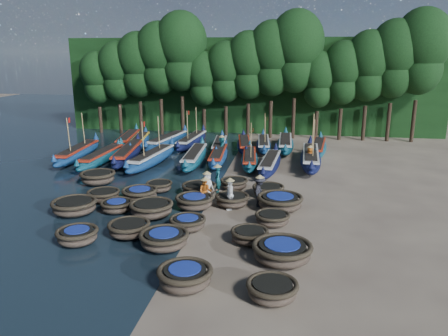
# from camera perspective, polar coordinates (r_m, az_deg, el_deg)

# --- Properties ---
(ground) EXTENTS (120.00, 120.00, 0.00)m
(ground) POSITION_cam_1_polar(r_m,az_deg,el_deg) (26.27, -1.77, -4.03)
(ground) COLOR gray
(ground) RESTS_ON ground
(foliage_wall) EXTENTS (40.00, 3.00, 10.00)m
(foliage_wall) POSITION_cam_1_polar(r_m,az_deg,el_deg) (48.25, 3.54, 10.70)
(foliage_wall) COLOR black
(foliage_wall) RESTS_ON ground
(coracle_3) EXTENTS (2.24, 2.24, 0.83)m
(coracle_3) POSITION_cam_1_polar(r_m,az_deg,el_deg) (16.71, -5.11, -13.93)
(coracle_3) COLOR #4E3F31
(coracle_3) RESTS_ON ground
(coracle_4) EXTENTS (2.14, 2.14, 0.69)m
(coracle_4) POSITION_cam_1_polar(r_m,az_deg,el_deg) (16.10, 6.32, -15.52)
(coracle_4) COLOR #4E3F31
(coracle_4) RESTS_ON ground
(coracle_5) EXTENTS (1.93, 1.93, 0.73)m
(coracle_5) POSITION_cam_1_polar(r_m,az_deg,el_deg) (21.24, -18.61, -8.35)
(coracle_5) COLOR #4E3F31
(coracle_5) RESTS_ON ground
(coracle_6) EXTENTS (2.05, 2.05, 0.72)m
(coracle_6) POSITION_cam_1_polar(r_m,az_deg,el_deg) (21.42, -12.29, -7.71)
(coracle_6) COLOR #4E3F31
(coracle_6) RESTS_ON ground
(coracle_7) EXTENTS (2.38, 2.38, 0.76)m
(coracle_7) POSITION_cam_1_polar(r_m,az_deg,el_deg) (19.93, -7.82, -9.17)
(coracle_7) COLOR #4E3F31
(coracle_7) RESTS_ON ground
(coracle_8) EXTENTS (1.87, 1.87, 0.66)m
(coracle_8) POSITION_cam_1_polar(r_m,az_deg,el_deg) (20.32, 3.36, -8.75)
(coracle_8) COLOR #4E3F31
(coracle_8) RESTS_ON ground
(coracle_9) EXTENTS (3.16, 3.16, 0.83)m
(coracle_9) POSITION_cam_1_polar(r_m,az_deg,el_deg) (18.68, 7.60, -10.74)
(coracle_9) COLOR #4E3F31
(coracle_9) RESTS_ON ground
(coracle_10) EXTENTS (2.88, 2.88, 0.80)m
(coracle_10) POSITION_cam_1_polar(r_m,az_deg,el_deg) (25.03, -18.96, -4.74)
(coracle_10) COLOR #4E3F31
(coracle_10) RESTS_ON ground
(coracle_11) EXTENTS (2.15, 2.15, 0.66)m
(coracle_11) POSITION_cam_1_polar(r_m,az_deg,el_deg) (24.69, -13.84, -4.80)
(coracle_11) COLOR #4E3F31
(coracle_11) RESTS_ON ground
(coracle_12) EXTENTS (2.34, 2.34, 0.83)m
(coracle_12) POSITION_cam_1_polar(r_m,az_deg,el_deg) (23.59, -9.44, -5.25)
(coracle_12) COLOR #4E3F31
(coracle_12) RESTS_ON ground
(coracle_13) EXTENTS (2.05, 2.05, 0.66)m
(coracle_13) POSITION_cam_1_polar(r_m,az_deg,el_deg) (21.75, -4.76, -7.14)
(coracle_13) COLOR #4E3F31
(coracle_13) RESTS_ON ground
(coracle_14) EXTENTS (1.82, 1.82, 0.65)m
(coracle_14) POSITION_cam_1_polar(r_m,az_deg,el_deg) (22.39, 6.35, -6.54)
(coracle_14) COLOR #4E3F31
(coracle_14) RESTS_ON ground
(coracle_15) EXTENTS (2.07, 2.07, 0.69)m
(coracle_15) POSITION_cam_1_polar(r_m,az_deg,el_deg) (26.60, -15.45, -3.45)
(coracle_15) COLOR #4E3F31
(coracle_15) RESTS_ON ground
(coracle_16) EXTENTS (2.49, 2.49, 0.77)m
(coracle_16) POSITION_cam_1_polar(r_m,az_deg,el_deg) (26.18, -10.93, -3.34)
(coracle_16) COLOR #4E3F31
(coracle_16) RESTS_ON ground
(coracle_17) EXTENTS (2.42, 2.42, 0.77)m
(coracle_17) POSITION_cam_1_polar(r_m,az_deg,el_deg) (24.52, -3.89, -4.37)
(coracle_17) COLOR #4E3F31
(coracle_17) RESTS_ON ground
(coracle_18) EXTENTS (2.08, 2.08, 0.70)m
(coracle_18) POSITION_cam_1_polar(r_m,az_deg,el_deg) (24.86, 1.08, -4.17)
(coracle_18) COLOR #4E3F31
(coracle_18) RESTS_ON ground
(coracle_19) EXTENTS (2.81, 2.81, 0.85)m
(coracle_19) POSITION_cam_1_polar(r_m,az_deg,el_deg) (24.47, 7.32, -4.39)
(coracle_19) COLOR #4E3F31
(coracle_19) RESTS_ON ground
(coracle_20) EXTENTS (2.48, 2.48, 0.85)m
(coracle_20) POSITION_cam_1_polar(r_m,az_deg,el_deg) (30.13, -16.16, -1.17)
(coracle_20) COLOR #4E3F31
(coracle_20) RESTS_ON ground
(coracle_21) EXTENTS (1.77, 1.77, 0.65)m
(coracle_21) POSITION_cam_1_polar(r_m,az_deg,el_deg) (27.73, -8.47, -2.35)
(coracle_21) COLOR #4E3F31
(coracle_21) RESTS_ON ground
(coracle_22) EXTENTS (2.15, 2.15, 0.72)m
(coracle_22) POSITION_cam_1_polar(r_m,az_deg,el_deg) (26.86, -3.29, -2.70)
(coracle_22) COLOR #4E3F31
(coracle_22) RESTS_ON ground
(coracle_23) EXTENTS (2.20, 2.20, 0.67)m
(coracle_23) POSITION_cam_1_polar(r_m,az_deg,el_deg) (27.94, 1.31, -2.03)
(coracle_23) COLOR #4E3F31
(coracle_23) RESTS_ON ground
(coracle_24) EXTENTS (2.25, 2.25, 0.72)m
(coracle_24) POSITION_cam_1_polar(r_m,az_deg,el_deg) (26.63, 5.80, -2.90)
(coracle_24) COLOR #4E3F31
(coracle_24) RESTS_ON ground
(long_boat_0) EXTENTS (2.13, 8.65, 3.68)m
(long_boat_0) POSITION_cam_1_polar(r_m,az_deg,el_deg) (37.49, -18.57, 1.90)
(long_boat_0) COLOR navy
(long_boat_0) RESTS_ON ground
(long_boat_1) EXTENTS (1.56, 8.14, 1.43)m
(long_boat_1) POSITION_cam_1_polar(r_m,az_deg,el_deg) (35.61, -15.69, 1.40)
(long_boat_1) COLOR navy
(long_boat_1) RESTS_ON ground
(long_boat_2) EXTENTS (2.77, 8.70, 1.55)m
(long_boat_2) POSITION_cam_1_polar(r_m,az_deg,el_deg) (35.98, -12.49, 1.81)
(long_boat_2) COLOR #0E1236
(long_boat_2) RESTS_ON ground
(long_boat_3) EXTENTS (2.45, 8.59, 3.67)m
(long_boat_3) POSITION_cam_1_polar(r_m,az_deg,el_deg) (34.23, -9.41, 1.29)
(long_boat_3) COLOR navy
(long_boat_3) RESTS_ON ground
(long_boat_4) EXTENTS (1.97, 8.44, 1.49)m
(long_boat_4) POSITION_cam_1_polar(r_m,az_deg,el_deg) (34.32, -3.86, 1.47)
(long_boat_4) COLOR navy
(long_boat_4) RESTS_ON ground
(long_boat_5) EXTENTS (1.88, 7.69, 1.36)m
(long_boat_5) POSITION_cam_1_polar(r_m,az_deg,el_deg) (34.74, -0.77, 1.59)
(long_boat_5) COLOR navy
(long_boat_5) RESTS_ON ground
(long_boat_6) EXTENTS (2.02, 7.46, 3.18)m
(long_boat_6) POSITION_cam_1_polar(r_m,az_deg,el_deg) (33.87, 3.35, 1.19)
(long_boat_6) COLOR navy
(long_boat_6) RESTS_ON ground
(long_boat_7) EXTENTS (1.88, 7.85, 1.38)m
(long_boat_7) POSITION_cam_1_polar(r_m,az_deg,el_deg) (32.49, 6.02, 0.58)
(long_boat_7) COLOR #0E1236
(long_boat_7) RESTS_ON ground
(long_boat_8) EXTENTS (1.76, 9.08, 3.86)m
(long_boat_8) POSITION_cam_1_polar(r_m,az_deg,el_deg) (34.38, 11.24, 1.32)
(long_boat_8) COLOR #0E1236
(long_boat_8) RESTS_ON ground
(long_boat_9) EXTENTS (2.69, 8.15, 1.45)m
(long_boat_9) POSITION_cam_1_polar(r_m,az_deg,el_deg) (42.29, -12.37, 3.70)
(long_boat_9) COLOR navy
(long_boat_9) RESTS_ON ground
(long_boat_10) EXTENTS (2.79, 8.11, 1.45)m
(long_boat_10) POSITION_cam_1_polar(r_m,az_deg,el_deg) (40.61, -11.06, 3.31)
(long_boat_10) COLOR navy
(long_boat_10) RESTS_ON ground
(long_boat_11) EXTENTS (2.87, 8.46, 1.51)m
(long_boat_11) POSITION_cam_1_polar(r_m,az_deg,el_deg) (40.75, -7.42, 3.54)
(long_boat_11) COLOR navy
(long_boat_11) RESTS_ON ground
(long_boat_12) EXTENTS (2.03, 8.37, 3.56)m
(long_boat_12) POSITION_cam_1_polar(r_m,az_deg,el_deg) (40.62, -4.23, 3.58)
(long_boat_12) COLOR #0E1236
(long_boat_12) RESTS_ON ground
(long_boat_13) EXTENTS (1.99, 7.49, 1.32)m
(long_boat_13) POSITION_cam_1_polar(r_m,az_deg,el_deg) (38.77, -0.60, 2.98)
(long_boat_13) COLOR navy
(long_boat_13) RESTS_ON ground
(long_boat_14) EXTENTS (2.38, 7.46, 1.33)m
(long_boat_14) POSITION_cam_1_polar(r_m,az_deg,el_deg) (39.04, 2.70, 3.04)
(long_boat_14) COLOR #0E1236
(long_boat_14) RESTS_ON ground
(long_boat_15) EXTENTS (1.89, 7.39, 3.15)m
(long_boat_15) POSITION_cam_1_polar(r_m,az_deg,el_deg) (39.52, 5.19, 3.14)
(long_boat_15) COLOR navy
(long_boat_15) RESTS_ON ground
(long_boat_16) EXTENTS (1.63, 8.43, 1.48)m
(long_boat_16) POSITION_cam_1_polar(r_m,az_deg,el_deg) (39.63, 8.02, 3.18)
(long_boat_16) COLOR navy
(long_boat_16) RESTS_ON ground
(long_boat_17) EXTENTS (2.15, 7.80, 1.38)m
(long_boat_17) POSITION_cam_1_polar(r_m,az_deg,el_deg) (38.48, 12.19, 2.58)
(long_boat_17) COLOR navy
(long_boat_17) RESTS_ON ground
(fisherman_0) EXTENTS (0.97, 0.98, 1.91)m
(fisherman_0) POSITION_cam_1_polar(r_m,az_deg,el_deg) (25.72, -2.23, -2.32)
(fisherman_0) COLOR silver
(fisherman_0) RESTS_ON ground
(fisherman_1) EXTENTS (0.60, 0.74, 1.96)m
(fisherman_1) POSITION_cam_1_polar(r_m,az_deg,el_deg) (27.04, -0.84, -1.31)
(fisherman_1) COLOR #175C62
(fisherman_1) RESTS_ON ground
(fisherman_2) EXTENTS (0.77, 0.61, 1.76)m
(fisherman_2) POSITION_cam_1_polar(r_m,az_deg,el_deg) (25.03, -2.46, -2.99)
(fisherman_2) COLOR #BC5C19
(fisherman_2) RESTS_ON ground
(fisherman_3) EXTENTS (0.84, 1.25, 1.99)m
(fisherman_3) POSITION_cam_1_polar(r_m,az_deg,el_deg) (24.75, 4.67, -3.01)
(fisherman_3) COLOR black
(fisherman_3) RESTS_ON ground
(fisherman_4) EXTENTS (0.58, 1.08, 1.95)m
(fisherman_4) POSITION_cam_1_polar(r_m,az_deg,el_deg) (24.19, 0.79, -3.37)
(fisherman_4) COLOR silver
(fisherman_4) RESTS_ON ground
(fisherman_5) EXTENTS (0.80, 1.66, 1.92)m
(fisherman_5) POSITION_cam_1_polar(r_m,az_deg,el_deg) (36.69, -0.29, 2.91)
(fisherman_5) COLOR #175C62
(fisherman_5) RESTS_ON ground
(fisherman_6) EXTENTS (0.95, 0.93, 1.85)m
(fisherman_6) POSITION_cam_1_polar(r_m,az_deg,el_deg) (33.64, 11.17, 1.50)
(fisherman_6) COLOR #BC5C19
(fisherman_6) RESTS_ON ground
(tree_0) EXTENTS (3.68, 3.68, 8.68)m
(tree_0) POSITION_cam_1_polar(r_m,az_deg,el_deg) (49.06, -16.20, 11.36)
(tree_0) COLOR black
(tree_0) RESTS_ON ground
(tree_1) EXTENTS (4.09, 4.09, 9.65)m
(tree_1) POSITION_cam_1_polar(r_m,az_deg,el_deg) (48.10, -13.73, 12.27)
(tree_1) COLOR black
(tree_1) RESTS_ON ground
(tree_2) EXTENTS (4.51, 4.51, 10.63)m
(tree_2) POSITION_cam_1_polar(r_m,az_deg,el_deg) (47.25, -11.13, 13.19)
(tree_2) COLOR black
(tree_2) RESTS_ON ground
(tree_3) EXTENTS (4.92, 4.92, 11.60)m
(tree_3) POSITION_cam_1_polar(r_m,az_deg,el_deg) (46.50, -8.43, 14.11)
(tree_3) COLOR black
(tree_3) RESTS_ON ground
(tree_4) EXTENTS (5.34, 5.34, 12.58)m
(tree_4) POSITION_cam_1_polar(r_m,az_deg,el_deg) (45.86, -5.62, 15.03)
(tree_4) COLOR black
(tree_4) RESTS_ON ground
(tree_5) EXTENTS (3.68, 3.68, 8.68)m
(tree_5) POSITION_cam_1_polar(r_m,az_deg,el_deg) (45.41, -2.67, 11.68)
(tree_5) COLOR black
(tree_5) RESTS_ON ground
(tree_6) EXTENTS (4.09, 4.09, 9.65)m
(tree_6) POSITION_cam_1_polar(r_m,az_deg,el_deg) (44.96, 0.26, 12.52)
(tree_6) COLOR black
(tree_6) RESTS_ON ground
(tree_7) EXTENTS (4.51, 4.51, 10.63)m
(tree_7) POSITION_cam_1_polar(r_m,az_deg,el_deg) (44.64, 3.26, 13.35)
(tree_7) COLOR black
(tree_7) RESTS_ON ground
(tree_8) EXTENTS (4.92, 4.92, 11.60)m
(tree_8) POSITION_cam_1_polar(r_m,az_deg,el_deg) (44.45, 6.32, 14.15)
(tree_8) COLOR black
(tree_8) RESTS_ON ground
(tree_9) EXTENTS (5.34, 5.34, 12.58)m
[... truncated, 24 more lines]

